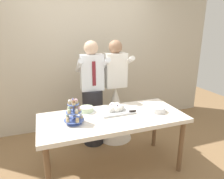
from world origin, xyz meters
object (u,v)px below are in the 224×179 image
object	(u,v)px
plate_stack	(157,109)
person_bride	(115,106)
dessert_table	(113,122)
round_cake	(86,110)
cupcake_stand	(74,113)
person_groom	(93,100)
main_cake_tray	(116,109)

from	to	relation	value
plate_stack	person_bride	size ratio (longest dim) A/B	0.13
dessert_table	plate_stack	world-z (taller)	plate_stack
dessert_table	plate_stack	bearing A→B (deg)	-5.72
round_cake	plate_stack	bearing A→B (deg)	-19.05
cupcake_stand	round_cake	bearing A→B (deg)	53.63
cupcake_stand	person_groom	xyz separation A→B (m)	(0.41, 0.77, -0.15)
dessert_table	person_bride	size ratio (longest dim) A/B	1.08
person_bride	main_cake_tray	bearing A→B (deg)	-109.89
person_groom	cupcake_stand	bearing A→B (deg)	-118.16
cupcake_stand	person_bride	distance (m)	1.18
dessert_table	plate_stack	size ratio (longest dim) A/B	8.36
dessert_table	person_bride	xyz separation A→B (m)	(0.32, 0.77, -0.12)
cupcake_stand	plate_stack	xyz separation A→B (m)	(1.08, -0.03, -0.09)
dessert_table	person_groom	xyz separation A→B (m)	(-0.07, 0.74, 0.05)
round_cake	cupcake_stand	bearing A→B (deg)	-126.37
plate_stack	round_cake	xyz separation A→B (m)	(-0.87, 0.30, -0.00)
main_cake_tray	plate_stack	distance (m)	0.54
plate_stack	person_bride	xyz separation A→B (m)	(-0.27, 0.83, -0.23)
cupcake_stand	person_groom	world-z (taller)	person_groom
person_bride	plate_stack	bearing A→B (deg)	-71.71
person_bride	person_groom	bearing A→B (deg)	-175.05
main_cake_tray	person_groom	distance (m)	0.64
round_cake	person_groom	xyz separation A→B (m)	(0.21, 0.49, -0.06)
main_cake_tray	person_bride	distance (m)	0.73
person_groom	plate_stack	bearing A→B (deg)	-50.08
plate_stack	person_groom	xyz separation A→B (m)	(-0.67, 0.80, -0.06)
dessert_table	cupcake_stand	world-z (taller)	cupcake_stand
main_cake_tray	person_bride	world-z (taller)	person_bride
main_cake_tray	plate_stack	bearing A→B (deg)	-19.55
dessert_table	person_groom	distance (m)	0.74
dessert_table	cupcake_stand	bearing A→B (deg)	-175.91
dessert_table	main_cake_tray	distance (m)	0.19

